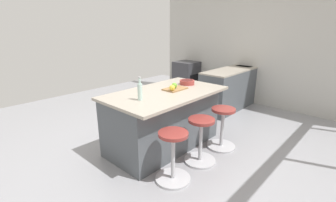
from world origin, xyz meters
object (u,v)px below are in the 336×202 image
Objects in this scene: stool_by_window at (222,129)px; water_bottle at (140,91)px; apple_yellow at (172,88)px; kitchen_island at (163,119)px; stool_near_camera at (173,158)px; fruit_bowl at (187,82)px; stool_middle at (201,142)px; cutting_board at (175,89)px; oven_range at (186,77)px; apple_green at (174,86)px.

stool_by_window is 1.45m from water_bottle.
apple_yellow is 0.28× the size of water_bottle.
kitchen_island is 0.92m from stool_near_camera.
stool_middle is at bearing 51.13° from fruit_bowl.
fruit_bowl is (-0.38, -0.07, 0.03)m from cutting_board.
oven_range is 3.84m from water_bottle.
apple_green is 0.35× the size of fruit_bowl.
apple_green reaches higher than fruit_bowl.
water_bottle is at bearing 1.86° from cutting_board.
stool_by_window and stool_middle have the same top height.
kitchen_island is 0.92m from stool_by_window.
oven_range is at bearing -143.59° from stool_near_camera.
stool_near_camera is at bearing 40.79° from apple_green.
oven_range is 3.30m from kitchen_island.
cutting_board is 4.19× the size of apple_green.
kitchen_island is at bearing -64.12° from apple_yellow.
fruit_bowl is at bearing -148.06° from stool_near_camera.
oven_range is at bearing -147.64° from kitchen_island.
stool_by_window is 1.00× the size of stool_near_camera.
apple_green reaches higher than kitchen_island.
fruit_bowl is (-0.58, -0.01, 0.48)m from kitchen_island.
fruit_bowl is at bearing -175.09° from water_bottle.
fruit_bowl reaches higher than cutting_board.
cutting_board is 0.73m from water_bottle.
stool_middle is 2.62× the size of fruit_bowl.
stool_by_window is (2.21, 2.48, -0.13)m from oven_range.
kitchen_island is 7.39× the size of fruit_bowl.
stool_middle is (-0.00, 0.71, -0.15)m from kitchen_island.
kitchen_island is 5.82× the size of water_bottle.
apple_green reaches higher than stool_middle.
apple_green is 0.27× the size of water_bottle.
apple_green is (2.60, 1.83, 0.53)m from oven_range.
cutting_board reaches higher than kitchen_island.
water_bottle reaches higher than kitchen_island.
stool_by_window is at bearing 120.87° from apple_green.
stool_middle is at bearing 0.00° from stool_by_window.
apple_yellow is (-0.06, -0.59, 0.66)m from stool_middle.
stool_middle is 0.91m from cutting_board.
stool_middle is (2.79, 2.48, -0.13)m from oven_range.
kitchen_island reaches higher than oven_range.
oven_range is 2.87m from fruit_bowl.
cutting_board is 1.15× the size of water_bottle.
kitchen_island reaches higher than stool_near_camera.
apple_green is (-0.18, 0.06, 0.51)m from kitchen_island.
water_bottle reaches higher than oven_range.
fruit_bowl reaches higher than oven_range.
stool_by_window is at bearing 180.00° from stool_near_camera.
apple_yellow is at bearing 28.02° from apple_green.
fruit_bowl is at bearing -90.47° from stool_by_window.
cutting_board is at bearing 153.01° from apple_green.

